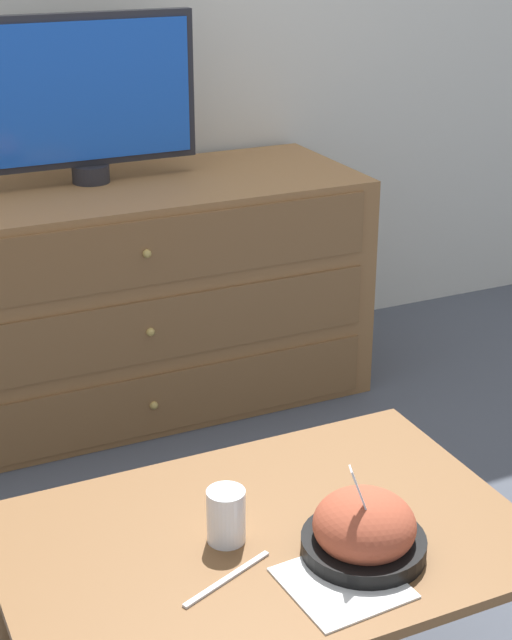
{
  "coord_description": "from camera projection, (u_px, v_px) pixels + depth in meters",
  "views": [
    {
      "loc": [
        -0.87,
        -2.97,
        1.43
      ],
      "look_at": [
        -0.12,
        -1.36,
        0.68
      ],
      "focal_mm": 55.0,
      "sensor_mm": 36.0,
      "label": 1
    }
  ],
  "objects": [
    {
      "name": "knife",
      "position": [
        227.0,
        579.0,
        1.6
      ],
      "size": [
        0.18,
        0.08,
        0.01
      ],
      "color": "silver",
      "rests_on": "coffee_table"
    },
    {
      "name": "drink_cup",
      "position": [
        226.0,
        519.0,
        1.69
      ],
      "size": [
        0.07,
        0.07,
        0.1
      ],
      "color": "white",
      "rests_on": "coffee_table"
    },
    {
      "name": "takeout_bowl",
      "position": [
        364.0,
        531.0,
        1.66
      ],
      "size": [
        0.21,
        0.21,
        0.19
      ],
      "color": "black",
      "rests_on": "coffee_table"
    },
    {
      "name": "dresser",
      "position": [
        120.0,
        298.0,
        2.95
      ],
      "size": [
        1.46,
        0.57,
        0.69
      ],
      "color": "olive",
      "rests_on": "ground_plane"
    },
    {
      "name": "tv",
      "position": [
        85.0,
        94.0,
        2.76
      ],
      "size": [
        0.65,
        0.11,
        0.48
      ],
      "color": "#232328",
      "rests_on": "dresser"
    },
    {
      "name": "napkin",
      "position": [
        342.0,
        583.0,
        1.6
      ],
      "size": [
        0.19,
        0.19,
        0.0
      ],
      "color": "white",
      "rests_on": "coffee_table"
    },
    {
      "name": "ground_plane",
      "position": [
        122.0,
        357.0,
        3.37
      ],
      "size": [
        12.0,
        12.0,
        0.0
      ],
      "primitive_type": "plane",
      "color": "#474C56"
    },
    {
      "name": "coffee_table",
      "position": [
        265.0,
        561.0,
        1.74
      ],
      "size": [
        0.92,
        0.61,
        0.41
      ],
      "color": "brown",
      "rests_on": "ground_plane"
    }
  ]
}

